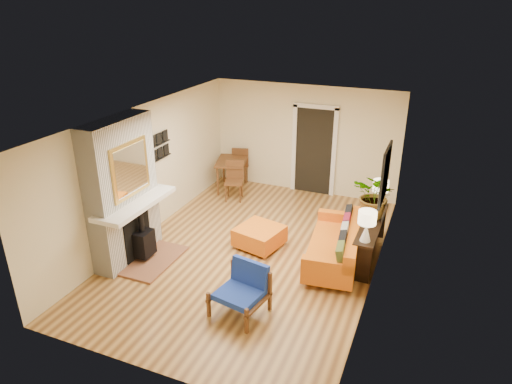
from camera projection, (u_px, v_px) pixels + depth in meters
room_shell at (323, 152)px, 10.16m from camera, size 6.50×6.50×6.50m
fireplace at (125, 195)px, 7.99m from camera, size 1.09×1.68×2.60m
sofa at (338, 246)px, 8.15m from camera, size 1.07×2.07×0.78m
ottoman at (259, 236)px, 8.72m from camera, size 0.95×0.95×0.40m
blue_chair at (243, 287)px, 6.87m from camera, size 0.86×0.84×0.77m
dining_table at (235, 166)px, 11.19m from camera, size 1.06×1.76×0.92m
console_table at (371, 229)px, 8.22m from camera, size 0.34×1.85×0.72m
lamp_near at (367, 222)px, 7.41m from camera, size 0.30×0.30×0.54m
lamp_far at (380, 190)px, 8.64m from camera, size 0.30×0.30×0.54m
houseplant at (376, 196)px, 8.18m from camera, size 0.95×0.89×0.85m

